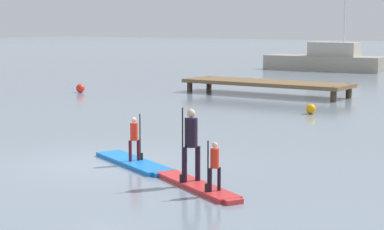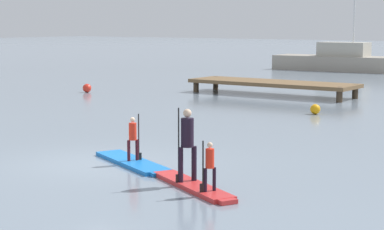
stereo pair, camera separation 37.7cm
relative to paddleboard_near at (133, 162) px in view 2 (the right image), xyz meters
name	(u,v)px [view 2 (the right image)]	position (x,y,z in m)	size (l,w,h in m)	color
ground_plane	(100,163)	(-0.77, -0.38, -0.05)	(240.00, 240.00, 0.00)	gray
paddleboard_near	(133,162)	(0.00, 0.00, 0.00)	(3.14, 1.88, 0.10)	blue
paddler_child_solo	(133,136)	(0.01, 0.01, 0.67)	(0.26, 0.37, 1.18)	#4C1419
paddleboard_far	(194,186)	(2.71, -1.18, 0.00)	(2.93, 1.79, 0.10)	red
paddler_adult	(187,140)	(2.45, -1.05, 0.97)	(0.38, 0.46, 1.64)	black
paddler_child_front	(209,164)	(3.34, -1.51, 0.62)	(0.24, 0.34, 1.07)	black
fishing_boat_green_midground	(336,60)	(-9.81, 34.99, 0.72)	(9.04, 3.26, 5.68)	#9E9384
floating_dock	(272,83)	(-5.20, 16.72, 0.54)	(8.49, 2.44, 0.69)	brown
mooring_buoy_mid	(315,109)	(-0.38, 11.44, 0.15)	(0.40, 0.40, 0.40)	orange
mooring_buoy_far	(87,88)	(-13.63, 12.42, 0.17)	(0.45, 0.45, 0.45)	red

